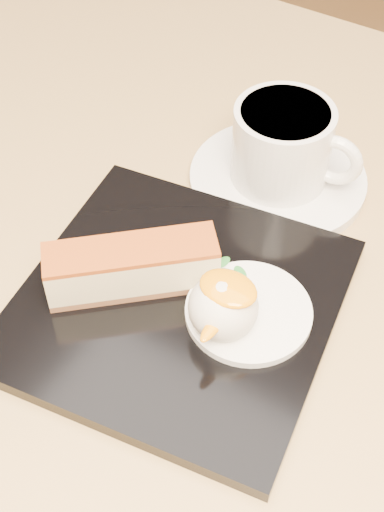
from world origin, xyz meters
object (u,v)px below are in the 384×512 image
Objects in this scene: cheesecake at (132,267)px; saucer at (278,179)px; coffee_cup at (284,144)px; ice_cream_scoop at (223,307)px; dessert_plate at (178,304)px; table at (168,371)px.

cheesecake reaches higher than saucer.
cheesecake is 0.17m from coffee_cup.
saucer is (-0.04, 0.16, -0.03)m from ice_cream_scoop.
coffee_cup is (-0.04, 0.16, 0.01)m from ice_cream_scoop.
coffee_cup is at bearing 102.88° from ice_cream_scoop.
coffee_cup is at bearing 35.60° from cheesecake.
ice_cream_scoop reaches higher than dessert_plate.
saucer is at bearing 36.27° from cheesecake.
dessert_plate is 0.04m from cheesecake.
cheesecake is 2.37× the size of ice_cream_scoop.
cheesecake is (-0.04, -0.01, 0.03)m from dessert_plate.
coffee_cup is (0.04, 0.13, 0.20)m from table.
table is at bearing 154.24° from ice_cream_scoop.
ice_cream_scoop reaches higher than table.
table is at bearing -111.36° from coffee_cup.
coffee_cup reaches higher than saucer.
table is 0.21m from saucer.
ice_cream_scoop is (0.08, 0.00, 0.00)m from cheesecake.
dessert_plate is 0.16m from coffee_cup.
coffee_cup is (0.00, 0.00, 0.04)m from saucer.
ice_cream_scoop is 0.17m from saucer.
saucer is at bearing -180.00° from coffee_cup.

